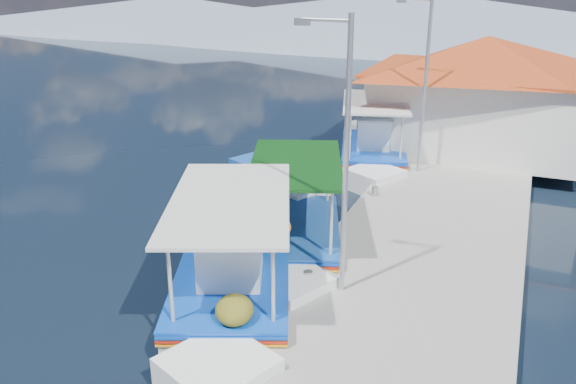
% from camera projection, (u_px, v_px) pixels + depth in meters
% --- Properties ---
extents(ground, '(160.00, 160.00, 0.00)m').
position_uv_depth(ground, '(121.00, 310.00, 13.25)').
color(ground, black).
rests_on(ground, ground).
extents(quay, '(5.00, 44.00, 0.50)m').
position_uv_depth(quay, '(429.00, 239.00, 16.21)').
color(quay, gray).
rests_on(quay, ground).
extents(bollards, '(0.20, 17.20, 0.30)m').
position_uv_depth(bollards, '(350.00, 224.00, 16.17)').
color(bollards, '#A5A8AD').
rests_on(bollards, quay).
extents(main_caique, '(4.70, 8.10, 2.89)m').
position_uv_depth(main_caique, '(236.00, 280.00, 13.43)').
color(main_caique, white).
rests_on(main_caique, ground).
extents(caique_green_canopy, '(4.00, 7.23, 2.88)m').
position_uv_depth(caique_green_canopy, '(298.00, 236.00, 15.92)').
color(caique_green_canopy, white).
rests_on(caique_green_canopy, ground).
extents(caique_blue_hull, '(3.44, 6.19, 1.18)m').
position_uv_depth(caique_blue_hull, '(251.00, 198.00, 18.92)').
color(caique_blue_hull, '#194A9B').
rests_on(caique_blue_hull, ground).
extents(caique_far, '(3.85, 7.74, 2.83)m').
position_uv_depth(caique_far, '(373.00, 151.00, 23.06)').
color(caique_far, white).
rests_on(caique_far, ground).
extents(harbor_building, '(10.49, 10.49, 4.40)m').
position_uv_depth(harbor_building, '(482.00, 91.00, 22.96)').
color(harbor_building, silver).
rests_on(harbor_building, quay).
extents(lamp_post_near, '(1.21, 0.14, 6.00)m').
position_uv_depth(lamp_post_near, '(342.00, 147.00, 11.97)').
color(lamp_post_near, '#A5A8AD').
rests_on(lamp_post_near, quay).
extents(lamp_post_far, '(1.21, 0.14, 6.00)m').
position_uv_depth(lamp_post_far, '(423.00, 77.00, 19.73)').
color(lamp_post_far, '#A5A8AD').
rests_on(lamp_post_far, quay).
extents(mountain_ridge, '(171.40, 96.00, 5.50)m').
position_uv_depth(mountain_ridge, '(525.00, 25.00, 58.43)').
color(mountain_ridge, gray).
rests_on(mountain_ridge, ground).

